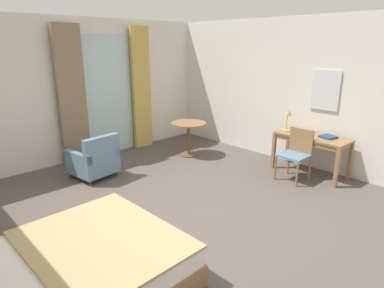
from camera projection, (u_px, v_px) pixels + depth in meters
The scene contains 14 objects.
ground at pixel (185, 217), 4.78m from camera, with size 6.85×7.21×0.10m, color #564C47.
wall_back at pixel (73, 91), 6.67m from camera, with size 6.45×0.12×2.87m, color silver.
wall_right at pixel (304, 93), 6.44m from camera, with size 0.12×6.81×2.87m, color silver.
balcony_glass_door at pixel (107, 97), 7.14m from camera, with size 1.21×0.02×2.52m, color silver.
curtain_panel_left at pixel (72, 96), 6.49m from camera, with size 0.55×0.10×2.73m, color #897056.
curtain_panel_right at pixel (141, 89), 7.58m from camera, with size 0.46×0.10×2.73m, color tan.
bed at pixel (65, 276), 3.13m from camera, with size 2.13×1.73×0.94m.
writing_desk at pixel (312, 141), 6.09m from camera, with size 0.60×1.34×0.74m.
desk_chair at pixel (296, 151), 5.89m from camera, with size 0.47×0.48×0.91m.
desk_lamp at pixel (288, 117), 6.38m from camera, with size 0.21×0.18×0.41m.
closed_book at pixel (328, 137), 5.93m from camera, with size 0.24×0.25×0.04m, color navy.
armchair_by_window at pixel (95, 160), 5.99m from camera, with size 0.78×0.79×0.82m.
round_cafe_table at pixel (189, 131), 7.16m from camera, with size 0.76×0.76×0.73m.
wall_mirror at pixel (326, 90), 6.05m from camera, with size 0.02×0.52×0.72m.
Camera 1 is at (-2.88, -3.15, 2.36)m, focal length 30.98 mm.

